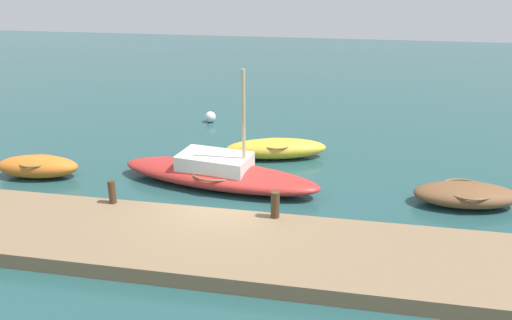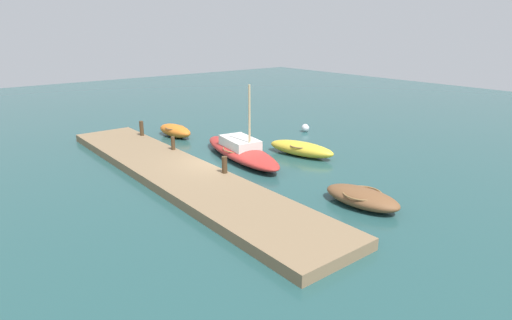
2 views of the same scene
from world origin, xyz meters
The scene contains 11 objects.
ground_plane centered at (0.00, 0.00, 0.00)m, with size 84.00×84.00×0.00m, color #234C4C.
dock_platform centered at (0.00, -2.25, 0.22)m, with size 20.88×3.55×0.44m, color #846B4C.
rowboat_yellow centered at (0.96, 5.20, 0.41)m, with size 4.35×2.28×0.81m.
sailboat_red centered at (-0.70, 2.09, 0.48)m, with size 7.71×3.09×4.29m.
rowboat_brown centered at (7.75, 2.08, 0.38)m, with size 3.51×1.91×0.73m.
dinghy_orange centered at (-7.53, 1.61, 0.42)m, with size 3.20×1.56×0.83m.
mooring_post_west centered at (-7.66, -0.73, 0.88)m, with size 0.20×0.20×0.88m, color #47331E.
mooring_post_mid_west centered at (-7.59, -0.73, 0.91)m, with size 0.25×0.25×0.94m, color #47331E.
mooring_post_mid_east centered at (-3.37, -0.73, 0.82)m, with size 0.23×0.23×0.75m, color #47331E.
mooring_post_east centered at (1.79, -0.73, 0.85)m, with size 0.26×0.26×0.82m, color #47331E.
marker_buoy centered at (-3.04, 9.53, 0.28)m, with size 0.55×0.55×0.55m, color silver.
Camera 2 is at (17.77, -11.54, 7.15)m, focal length 29.78 mm.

